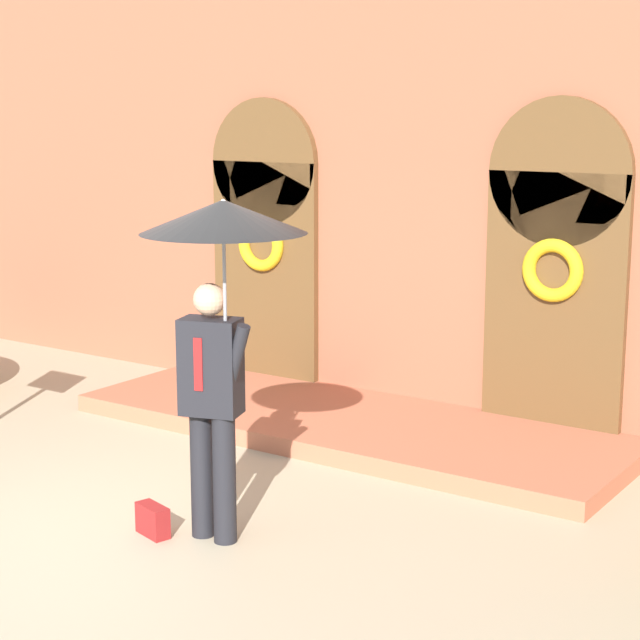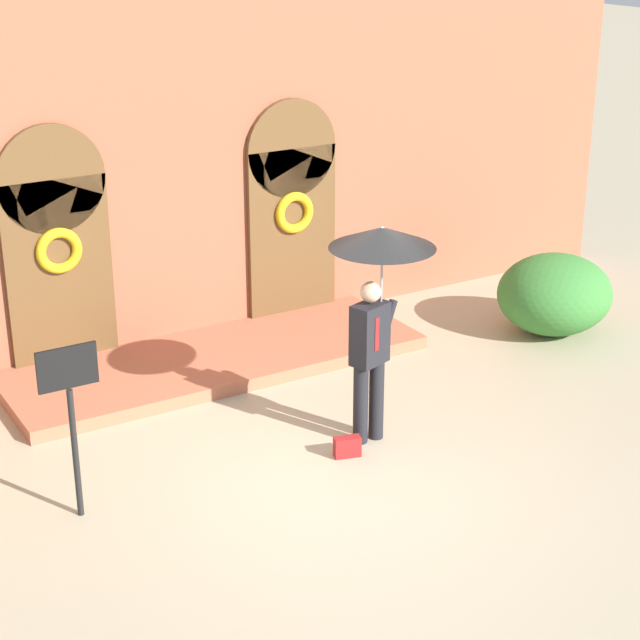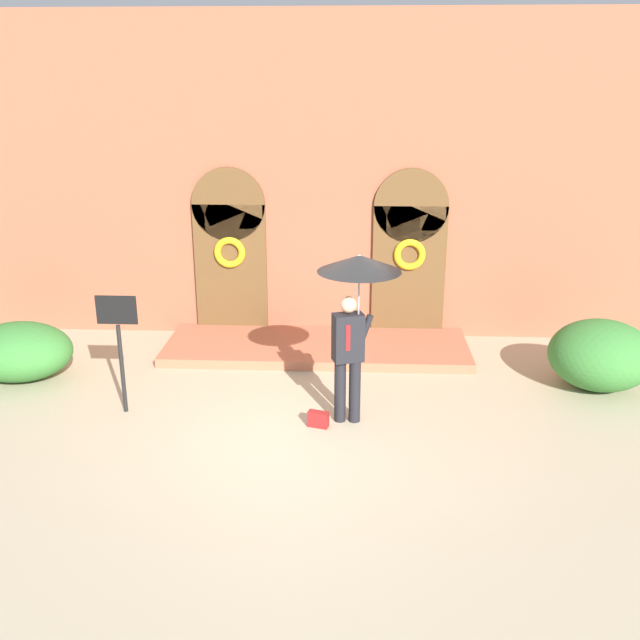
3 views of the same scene
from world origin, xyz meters
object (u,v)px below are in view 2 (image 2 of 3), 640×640
(sign_post, at_px, (71,404))
(shrub_right, at_px, (554,294))
(handbag, at_px, (347,447))
(person_with_umbrella, at_px, (379,270))

(sign_post, height_order, shrub_right, sign_post)
(handbag, height_order, sign_post, sign_post)
(shrub_right, bearing_deg, sign_post, -170.37)
(shrub_right, bearing_deg, person_with_umbrella, -160.50)
(person_with_umbrella, xyz_separation_m, shrub_right, (3.72, 1.32, -1.38))
(handbag, bearing_deg, shrub_right, 35.70)
(person_with_umbrella, xyz_separation_m, handbag, (-0.49, -0.20, -1.80))
(person_with_umbrella, xyz_separation_m, sign_post, (-3.26, 0.13, -0.75))
(sign_post, distance_m, shrub_right, 7.11)
(handbag, relative_size, sign_post, 0.16)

